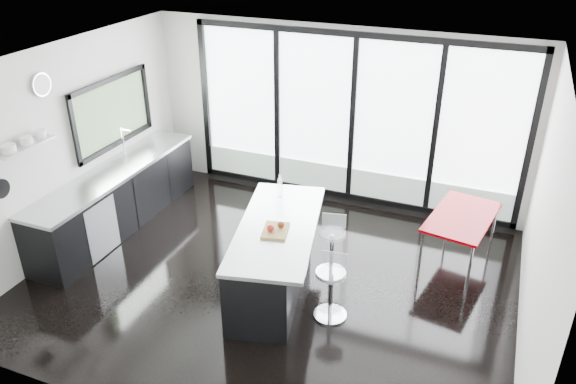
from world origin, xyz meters
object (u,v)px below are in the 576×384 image
at_px(bar_stool_near, 331,294).
at_px(island, 272,255).
at_px(bar_stool_far, 332,253).
at_px(red_table, 459,238).

bearing_deg(bar_stool_near, island, 155.87).
bearing_deg(bar_stool_far, red_table, 21.76).
relative_size(island, bar_stool_near, 3.75).
relative_size(island, red_table, 1.82).
height_order(bar_stool_far, red_table, red_table).
height_order(bar_stool_near, red_table, red_table).
distance_m(bar_stool_near, bar_stool_far, 0.86).
relative_size(bar_stool_near, red_table, 0.49).
xyz_separation_m(bar_stool_far, red_table, (1.49, 0.95, 0.03)).
bearing_deg(bar_stool_near, red_table, 49.90).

